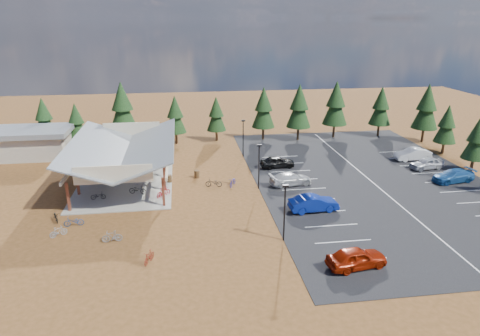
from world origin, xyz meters
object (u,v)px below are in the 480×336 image
(bike_11, at_px, (149,257))
(car_8, at_px, (427,163))
(lamp_post_0, at_px, (285,209))
(bike_1, at_px, (102,179))
(lamp_post_2, at_px, (243,136))
(bike_9, at_px, (58,232))
(bike_13, at_px, (112,236))
(bike_0, at_px, (98,196))
(bike_5, at_px, (141,181))
(car_0, at_px, (357,258))
(car_7, at_px, (453,176))
(bike_2, at_px, (120,167))
(bike_8, at_px, (56,216))
(car_3, at_px, (291,179))
(bike_4, at_px, (138,190))
(bike_16, at_px, (214,183))
(trash_bin_0, at_px, (169,179))
(bike_6, at_px, (142,169))
(bike_7, at_px, (141,158))
(bike_14, at_px, (233,182))
(car_4, at_px, (277,162))
(car_1, at_px, (314,203))
(car_9, at_px, (412,154))
(trash_bin_1, at_px, (197,174))
(bike_pavilion, at_px, (124,149))
(lamp_post_1, at_px, (259,163))
(bike_10, at_px, (74,221))
(bike_3, at_px, (119,163))

(bike_11, distance_m, car_8, 37.79)
(lamp_post_0, xyz_separation_m, bike_1, (-17.60, 15.93, -2.34))
(lamp_post_2, bearing_deg, bike_9, -133.28)
(bike_13, bearing_deg, bike_0, -168.65)
(bike_5, height_order, bike_13, bike_5)
(car_0, height_order, car_7, car_0)
(bike_2, height_order, bike_8, bike_8)
(bike_8, height_order, bike_11, bike_11)
(bike_13, xyz_separation_m, car_3, (18.38, 10.78, 0.24))
(bike_4, bearing_deg, bike_9, 161.33)
(bike_4, distance_m, bike_16, 8.42)
(lamp_post_0, bearing_deg, car_3, 73.14)
(trash_bin_0, height_order, bike_16, bike_16)
(bike_6, bearing_deg, bike_7, 8.16)
(car_8, bearing_deg, car_3, -88.03)
(bike_14, relative_size, car_4, 0.43)
(bike_5, distance_m, car_7, 36.12)
(car_7, bearing_deg, car_1, -81.95)
(car_9, bearing_deg, trash_bin_1, -86.77)
(bike_6, height_order, car_3, car_3)
(bike_5, bearing_deg, bike_pavilion, 53.03)
(lamp_post_1, xyz_separation_m, bike_14, (-2.76, 1.23, -2.48))
(bike_pavilion, relative_size, bike_9, 12.56)
(car_8, bearing_deg, bike_1, -97.77)
(lamp_post_0, distance_m, lamp_post_2, 24.00)
(bike_0, bearing_deg, car_7, -94.37)
(bike_6, height_order, bike_9, bike_6)
(lamp_post_1, height_order, bike_10, lamp_post_1)
(bike_11, bearing_deg, car_4, 77.37)
(trash_bin_0, xyz_separation_m, bike_16, (5.02, -2.01, 0.04))
(car_1, bearing_deg, car_8, -64.15)
(bike_8, relative_size, bike_9, 1.17)
(bike_10, distance_m, car_7, 41.69)
(bike_8, bearing_deg, bike_10, -57.79)
(trash_bin_1, distance_m, bike_7, 9.94)
(trash_bin_0, height_order, trash_bin_1, same)
(car_3, height_order, car_7, car_7)
(trash_bin_1, relative_size, car_4, 0.21)
(car_4, bearing_deg, lamp_post_0, 163.55)
(bike_9, bearing_deg, car_3, -102.58)
(bike_6, xyz_separation_m, car_4, (16.97, -0.36, 0.21))
(bike_11, height_order, car_0, car_0)
(bike_13, height_order, bike_14, bike_13)
(bike_3, height_order, car_4, car_4)
(bike_9, height_order, bike_16, bike_16)
(bike_3, relative_size, bike_14, 0.93)
(bike_3, height_order, bike_16, bike_3)
(bike_9, height_order, bike_11, bike_11)
(lamp_post_1, height_order, bike_2, lamp_post_1)
(car_7, bearing_deg, car_0, -57.70)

